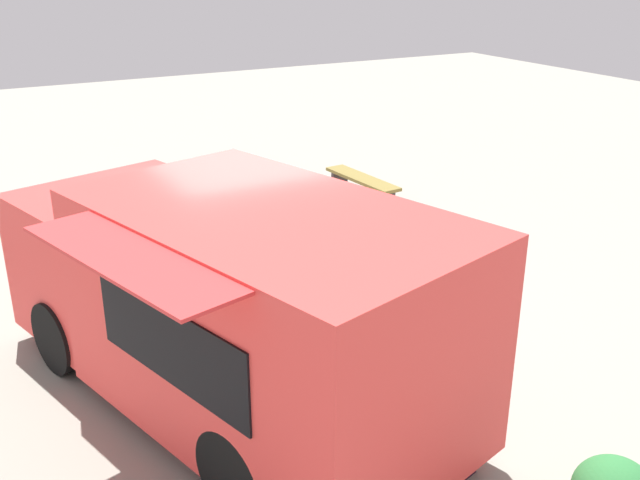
{
  "coord_description": "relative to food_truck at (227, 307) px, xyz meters",
  "views": [
    {
      "loc": [
        7.48,
        -3.3,
        4.43
      ],
      "look_at": [
        0.32,
        0.63,
        1.19
      ],
      "focal_mm": 40.92,
      "sensor_mm": 36.0,
      "label": 1
    }
  ],
  "objects": [
    {
      "name": "ground_plane",
      "position": [
        -1.28,
        0.97,
        -1.11
      ],
      "size": [
        40.0,
        40.0,
        0.0
      ],
      "primitive_type": "plane",
      "color": "gray"
    },
    {
      "name": "food_truck",
      "position": [
        0.0,
        0.0,
        0.0
      ],
      "size": [
        5.87,
        3.57,
        2.31
      ],
      "color": "#ED403C",
      "rests_on": "ground_plane"
    },
    {
      "name": "person_customer",
      "position": [
        -4.96,
        1.91,
        -0.75
      ],
      "size": [
        0.78,
        0.45,
        0.9
      ],
      "color": "black",
      "rests_on": "ground_plane"
    },
    {
      "name": "plaza_bench",
      "position": [
        -4.99,
        4.72,
        -0.75
      ],
      "size": [
        1.91,
        0.55,
        0.47
      ],
      "color": "olive",
      "rests_on": "ground_plane"
    }
  ]
}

